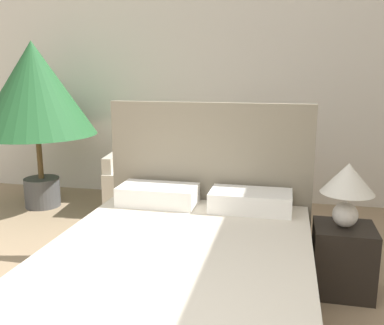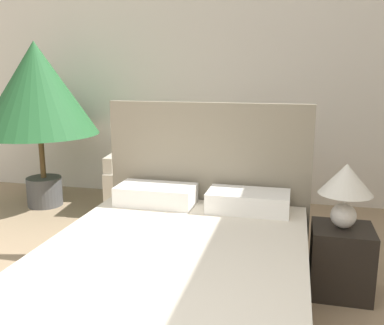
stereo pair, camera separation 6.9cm
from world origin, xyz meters
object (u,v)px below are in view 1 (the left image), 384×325
at_px(armchair_near_window_left, 137,184).
at_px(potted_palm, 35,92).
at_px(armchair_near_window_right, 224,189).
at_px(table_lamp, 348,184).
at_px(nightstand, 343,259).
at_px(bed, 178,289).

distance_m(armchair_near_window_left, potted_palm, 1.51).
bearing_deg(potted_palm, armchair_near_window_left, 6.27).
relative_size(armchair_near_window_right, potted_palm, 0.48).
xyz_separation_m(armchair_near_window_right, table_lamp, (1.04, -1.41, 0.49)).
distance_m(potted_palm, table_lamp, 3.42).
bearing_deg(potted_palm, table_lamp, -22.34).
height_order(armchair_near_window_left, nightstand, armchair_near_window_left).
distance_m(potted_palm, nightstand, 3.55).
xyz_separation_m(bed, armchair_near_window_right, (-0.06, 2.19, -0.02)).
bearing_deg(nightstand, table_lamp, 180.00).
relative_size(potted_palm, table_lamp, 4.13).
bearing_deg(potted_palm, armchair_near_window_right, 3.35).
xyz_separation_m(nightstand, table_lamp, (-0.01, 0.00, 0.55)).
height_order(armchair_near_window_left, armchair_near_window_right, same).
bearing_deg(nightstand, armchair_near_window_right, 126.66).
bearing_deg(table_lamp, armchair_near_window_right, 126.48).
height_order(armchair_near_window_left, potted_palm, potted_palm).
bearing_deg(bed, table_lamp, 38.43).
bearing_deg(potted_palm, nightstand, -22.29).
xyz_separation_m(armchair_near_window_right, nightstand, (1.05, -1.41, -0.05)).
height_order(nightstand, table_lamp, table_lamp).
bearing_deg(armchair_near_window_left, potted_palm, 179.58).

